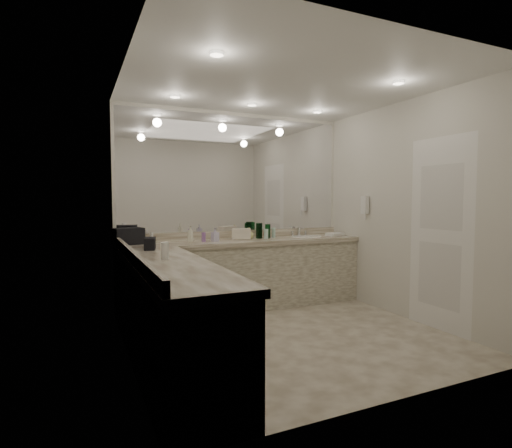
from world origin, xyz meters
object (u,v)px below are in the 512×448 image
soap_bottle_c (249,233)px  soap_bottle_b (215,235)px  wall_phone (365,205)px  black_toiletry_bag (128,237)px  sink (307,237)px  cream_cosmetic_case (241,234)px  hand_towel (335,234)px  soap_bottle_a (190,234)px

soap_bottle_c → soap_bottle_b: bearing=-170.7°
wall_phone → black_toiletry_bag: (-3.01, 0.53, -0.36)m
sink → soap_bottle_c: 0.87m
wall_phone → soap_bottle_b: bearing=167.3°
sink → cream_cosmetic_case: 0.99m
hand_towel → black_toiletry_bag: bearing=178.8°
black_toiletry_bag → hand_towel: size_ratio=1.33×
hand_towel → sink: bearing=176.5°
sink → cream_cosmetic_case: cream_cosmetic_case is taller
wall_phone → soap_bottle_c: bearing=160.4°
sink → black_toiletry_bag: 2.41m
wall_phone → soap_bottle_c: wall_phone is taller
cream_cosmetic_case → soap_bottle_a: (-0.68, -0.00, 0.03)m
soap_bottle_a → soap_bottle_c: size_ratio=1.31×
cream_cosmetic_case → soap_bottle_c: size_ratio=1.55×
wall_phone → soap_bottle_c: 1.61m
wall_phone → black_toiletry_bag: size_ratio=0.72×
soap_bottle_a → soap_bottle_c: bearing=-0.1°
hand_towel → soap_bottle_c: soap_bottle_c is taller
sink → hand_towel: bearing=-3.5°
wall_phone → sink: bearing=140.4°
cream_cosmetic_case → soap_bottle_c: bearing=16.3°
hand_towel → soap_bottle_b: soap_bottle_b is taller
wall_phone → hand_towel: (-0.14, 0.47, -0.43)m
wall_phone → soap_bottle_a: 2.36m
soap_bottle_c → black_toiletry_bag: bearing=179.9°
cream_cosmetic_case → hand_towel: bearing=16.5°
cream_cosmetic_case → soap_bottle_a: bearing=-160.9°
cream_cosmetic_case → black_toiletry_bag: bearing=-161.1°
hand_towel → soap_bottle_a: bearing=178.5°
wall_phone → soap_bottle_a: size_ratio=1.18×
cream_cosmetic_case → soap_bottle_b: size_ratio=1.39×
hand_towel → wall_phone: bearing=-73.6°
wall_phone → black_toiletry_bag: wall_phone is taller
sink → black_toiletry_bag: (-2.41, 0.03, 0.10)m
soap_bottle_c → hand_towel: bearing=-2.4°
cream_cosmetic_case → soap_bottle_a: 0.68m
wall_phone → soap_bottle_a: wall_phone is taller
soap_bottle_a → hand_towel: bearing=-1.5°
hand_towel → cream_cosmetic_case: bearing=177.6°
black_toiletry_bag → hand_towel: black_toiletry_bag is taller
black_toiletry_bag → soap_bottle_a: (0.74, -0.00, 0.01)m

